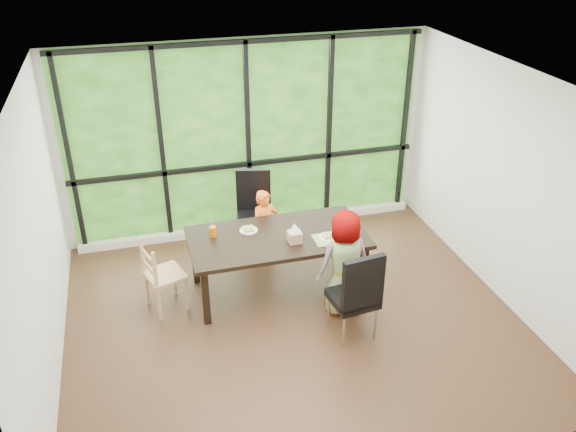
% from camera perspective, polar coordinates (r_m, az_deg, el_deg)
% --- Properties ---
extents(ground, '(5.00, 5.00, 0.00)m').
position_cam_1_polar(ground, '(6.86, 0.47, -9.77)').
color(ground, black).
rests_on(ground, ground).
extents(back_wall, '(5.00, 0.00, 5.00)m').
position_cam_1_polar(back_wall, '(8.11, -3.93, 7.47)').
color(back_wall, silver).
rests_on(back_wall, ground).
extents(foliage_backdrop, '(4.80, 0.02, 2.65)m').
position_cam_1_polar(foliage_backdrop, '(8.09, -3.90, 7.42)').
color(foliage_backdrop, '#194D15').
rests_on(foliage_backdrop, back_wall).
extents(window_mullions, '(4.80, 0.06, 2.65)m').
position_cam_1_polar(window_mullions, '(8.06, -3.84, 7.32)').
color(window_mullions, black).
rests_on(window_mullions, back_wall).
extents(window_sill, '(4.80, 0.12, 0.10)m').
position_cam_1_polar(window_sill, '(8.57, -3.51, -0.90)').
color(window_sill, silver).
rests_on(window_sill, ground).
extents(dining_table, '(2.09, 1.08, 0.75)m').
position_cam_1_polar(dining_table, '(7.11, -1.00, -4.52)').
color(dining_table, black).
rests_on(dining_table, ground).
extents(chair_window_leather, '(0.55, 0.55, 1.08)m').
position_cam_1_polar(chair_window_leather, '(7.87, -3.31, 0.32)').
color(chair_window_leather, black).
rests_on(chair_window_leather, ground).
extents(chair_interior_leather, '(0.51, 0.51, 1.08)m').
position_cam_1_polar(chair_interior_leather, '(6.37, 6.28, -7.31)').
color(chair_interior_leather, black).
rests_on(chair_interior_leather, ground).
extents(chair_end_beech, '(0.51, 0.52, 0.90)m').
position_cam_1_polar(chair_end_beech, '(6.91, -11.75, -5.55)').
color(chair_end_beech, tan).
rests_on(chair_end_beech, ground).
extents(child_toddler, '(0.43, 0.35, 1.03)m').
position_cam_1_polar(child_toddler, '(7.55, -2.21, -1.16)').
color(child_toddler, orange).
rests_on(child_toddler, ground).
extents(child_older, '(0.66, 0.47, 1.27)m').
position_cam_1_polar(child_older, '(6.67, 5.36, -4.49)').
color(child_older, slate).
rests_on(child_older, ground).
extents(placemat, '(0.39, 0.29, 0.01)m').
position_cam_1_polar(placemat, '(6.87, 4.14, -2.19)').
color(placemat, tan).
rests_on(placemat, dining_table).
extents(plate_far, '(0.22, 0.22, 0.01)m').
position_cam_1_polar(plate_far, '(7.02, -3.81, -1.39)').
color(plate_far, white).
rests_on(plate_far, dining_table).
extents(plate_near, '(0.23, 0.23, 0.01)m').
position_cam_1_polar(plate_near, '(6.88, 3.92, -2.05)').
color(plate_near, white).
rests_on(plate_near, dining_table).
extents(orange_cup, '(0.08, 0.08, 0.13)m').
position_cam_1_polar(orange_cup, '(6.93, -7.24, -1.50)').
color(orange_cup, '#DD6404').
rests_on(orange_cup, dining_table).
extents(green_cup, '(0.06, 0.06, 0.10)m').
position_cam_1_polar(green_cup, '(6.89, 6.33, -1.71)').
color(green_cup, '#55D635').
rests_on(green_cup, dining_table).
extents(white_mug, '(0.08, 0.08, 0.08)m').
position_cam_1_polar(white_mug, '(7.21, 6.35, -0.36)').
color(white_mug, white).
rests_on(white_mug, dining_table).
extents(tissue_box, '(0.15, 0.15, 0.13)m').
position_cam_1_polar(tissue_box, '(6.77, 0.65, -2.01)').
color(tissue_box, tan).
rests_on(tissue_box, dining_table).
extents(crepe_rolls_far, '(0.15, 0.12, 0.04)m').
position_cam_1_polar(crepe_rolls_far, '(7.01, -3.82, -1.22)').
color(crepe_rolls_far, tan).
rests_on(crepe_rolls_far, plate_far).
extents(crepe_rolls_near, '(0.15, 0.12, 0.04)m').
position_cam_1_polar(crepe_rolls_near, '(6.87, 3.93, -1.87)').
color(crepe_rolls_near, tan).
rests_on(crepe_rolls_near, plate_near).
extents(straw_white, '(0.01, 0.04, 0.20)m').
position_cam_1_polar(straw_white, '(6.88, -7.29, -0.75)').
color(straw_white, white).
rests_on(straw_white, orange_cup).
extents(straw_pink, '(0.01, 0.04, 0.20)m').
position_cam_1_polar(straw_pink, '(6.85, 6.37, -1.05)').
color(straw_pink, pink).
rests_on(straw_pink, green_cup).
extents(tissue, '(0.12, 0.12, 0.11)m').
position_cam_1_polar(tissue, '(6.71, 0.65, -1.13)').
color(tissue, white).
rests_on(tissue, tissue_box).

